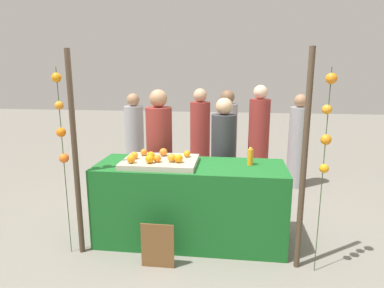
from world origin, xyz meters
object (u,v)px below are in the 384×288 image
stall_counter (190,203)px  vendor_right (223,163)px  chalkboard_sign (158,246)px  juice_bottle (250,157)px  orange_1 (172,158)px  vendor_left (160,158)px  orange_0 (144,152)px

stall_counter → vendor_right: (0.34, 0.69, 0.29)m
chalkboard_sign → stall_counter: bearing=67.5°
juice_bottle → vendor_right: (-0.31, 0.62, -0.25)m
chalkboard_sign → vendor_right: bearing=65.4°
vendor_right → chalkboard_sign: bearing=-114.6°
orange_1 → vendor_left: 0.86m
orange_1 → chalkboard_sign: 0.91m
orange_0 → vendor_right: (0.89, 0.58, -0.26)m
vendor_left → orange_0: bearing=-96.3°
stall_counter → chalkboard_sign: bearing=-112.5°
stall_counter → orange_1: orange_1 is taller
stall_counter → juice_bottle: (0.65, 0.07, 0.54)m
juice_bottle → chalkboard_sign: 1.35m
orange_0 → chalkboard_sign: size_ratio=0.16×
vendor_left → vendor_right: size_ratio=1.06×
stall_counter → juice_bottle: juice_bottle is taller
orange_1 → juice_bottle: size_ratio=0.46×
stall_counter → chalkboard_sign: size_ratio=4.42×
orange_0 → chalkboard_sign: (0.30, -0.70, -0.77)m
orange_0 → orange_1: orange_1 is taller
chalkboard_sign → vendor_left: 1.38m
juice_bottle → chalkboard_sign: bearing=-143.5°
orange_0 → orange_1: bearing=-32.1°
orange_1 → vendor_left: vendor_left is taller
stall_counter → vendor_left: size_ratio=1.24×
orange_0 → vendor_left: vendor_left is taller
chalkboard_sign → vendor_right: 1.50m
juice_bottle → orange_0: bearing=178.4°
orange_0 → stall_counter: bearing=-10.6°
vendor_left → juice_bottle: bearing=-26.5°
stall_counter → orange_1: size_ratio=23.25×
orange_0 → vendor_left: 0.58m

